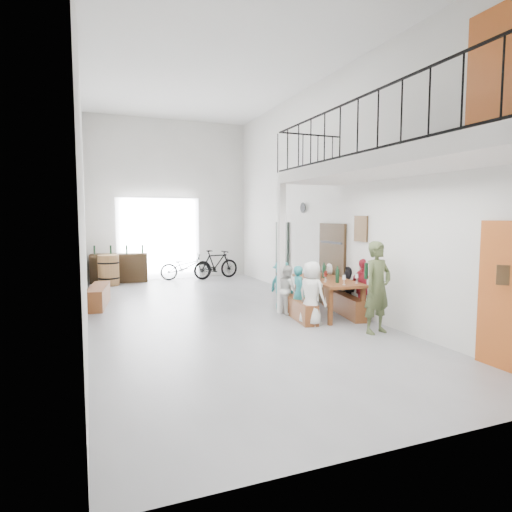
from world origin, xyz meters
name	(u,v)px	position (x,y,z in m)	size (l,w,h in m)	color
floor	(220,313)	(0.00, 0.00, 0.00)	(12.00, 12.00, 0.00)	slate
room_walls	(218,152)	(0.00, 0.00, 3.55)	(12.00, 12.00, 12.00)	white
gateway_portal	(159,239)	(-0.40, 5.94, 1.40)	(2.80, 0.08, 2.80)	white
right_wall_decor	(374,237)	(2.70, -1.87, 1.74)	(0.07, 8.28, 5.07)	#A64919
balcony	(387,168)	(1.98, -3.13, 2.96)	(1.52, 5.62, 4.00)	silver
tasting_table	(327,283)	(2.19, -0.95, 0.71)	(1.06, 2.18, 0.79)	brown
bench_inner	(297,307)	(1.46, -0.93, 0.21)	(0.29, 1.82, 0.42)	brown
bench_wall	(343,303)	(2.57, -0.99, 0.22)	(0.25, 1.95, 0.45)	brown
tableware	(330,274)	(2.14, -1.12, 0.93)	(0.58, 1.38, 0.35)	black
side_bench	(98,296)	(-2.50, 1.83, 0.24)	(0.38, 1.74, 0.49)	brown
oak_barrel	(109,270)	(-2.11, 5.08, 0.48)	(0.65, 0.65, 0.96)	olive
serving_counter	(119,268)	(-1.75, 5.65, 0.48)	(1.80, 0.50, 0.95)	#342312
counter_bottles	(119,249)	(-1.75, 5.63, 1.09)	(1.55, 0.23, 0.28)	black
guest_left_a	(312,293)	(1.40, -1.66, 0.64)	(0.62, 0.41, 1.28)	white
guest_left_b	(299,292)	(1.44, -1.04, 0.56)	(0.41, 0.27, 1.12)	teal
guest_left_c	(288,290)	(1.42, -0.56, 0.54)	(0.53, 0.41, 1.08)	white
guest_left_d	(282,285)	(1.47, -0.11, 0.57)	(0.73, 0.42, 1.14)	teal
guest_right_a	(363,288)	(2.75, -1.47, 0.63)	(0.74, 0.31, 1.27)	#A61C2A
guest_right_b	(350,289)	(2.80, -0.95, 0.53)	(0.98, 0.31, 1.06)	black
guest_right_c	(331,285)	(2.72, -0.27, 0.53)	(0.51, 0.33, 1.05)	white
host_standing	(378,287)	(2.25, -2.62, 0.85)	(0.62, 0.41, 1.71)	#444F2C
potted_plant	(309,294)	(2.45, 0.37, 0.21)	(0.38, 0.33, 0.43)	#1F4C1B
bicycle_near	(185,267)	(0.40, 5.39, 0.45)	(0.59, 1.70, 0.89)	black
bicycle_far	(216,264)	(1.46, 5.27, 0.50)	(0.47, 1.68, 1.01)	black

